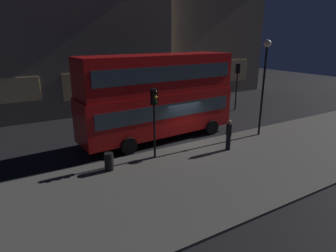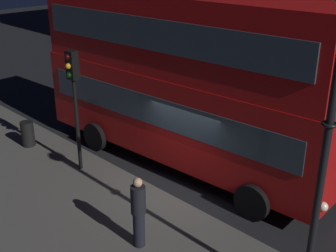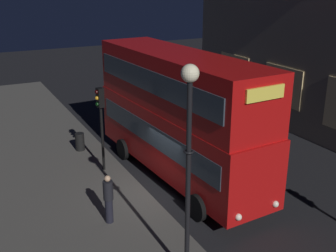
{
  "view_description": "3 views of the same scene",
  "coord_description": "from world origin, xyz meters",
  "px_view_note": "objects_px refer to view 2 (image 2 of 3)",
  "views": [
    {
      "loc": [
        -9.97,
        -14.57,
        6.5
      ],
      "look_at": [
        -1.23,
        0.18,
        1.21
      ],
      "focal_mm": 30.83,
      "sensor_mm": 36.0,
      "label": 1
    },
    {
      "loc": [
        7.78,
        -8.3,
        6.82
      ],
      "look_at": [
        -1.15,
        0.67,
        1.53
      ],
      "focal_mm": 47.02,
      "sensor_mm": 36.0,
      "label": 2
    },
    {
      "loc": [
        13.66,
        -6.74,
        8.32
      ],
      "look_at": [
        -1.35,
        1.0,
        2.36
      ],
      "focal_mm": 44.62,
      "sensor_mm": 36.0,
      "label": 3
    }
  ],
  "objects_px": {
    "street_lamp": "(334,98)",
    "litter_bin": "(28,134)",
    "traffic_light_near_kerb": "(74,86)",
    "pedestrian": "(138,212)",
    "double_decker_bus": "(183,74)"
  },
  "relations": [
    {
      "from": "double_decker_bus",
      "to": "street_lamp",
      "type": "bearing_deg",
      "value": -29.47
    },
    {
      "from": "traffic_light_near_kerb",
      "to": "pedestrian",
      "type": "relative_size",
      "value": 2.1
    },
    {
      "from": "traffic_light_near_kerb",
      "to": "litter_bin",
      "type": "height_order",
      "value": "traffic_light_near_kerb"
    },
    {
      "from": "double_decker_bus",
      "to": "pedestrian",
      "type": "bearing_deg",
      "value": -62.39
    },
    {
      "from": "pedestrian",
      "to": "litter_bin",
      "type": "relative_size",
      "value": 2.02
    },
    {
      "from": "double_decker_bus",
      "to": "traffic_light_near_kerb",
      "type": "distance_m",
      "value": 3.35
    },
    {
      "from": "street_lamp",
      "to": "traffic_light_near_kerb",
      "type": "bearing_deg",
      "value": 178.58
    },
    {
      "from": "double_decker_bus",
      "to": "litter_bin",
      "type": "xyz_separation_m",
      "value": [
        -4.55,
        -3.12,
        -2.47
      ]
    },
    {
      "from": "traffic_light_near_kerb",
      "to": "street_lamp",
      "type": "xyz_separation_m",
      "value": [
        7.95,
        -0.2,
        1.62
      ]
    },
    {
      "from": "double_decker_bus",
      "to": "pedestrian",
      "type": "height_order",
      "value": "double_decker_bus"
    },
    {
      "from": "traffic_light_near_kerb",
      "to": "pedestrian",
      "type": "xyz_separation_m",
      "value": [
        4.23,
        -1.24,
        -1.81
      ]
    },
    {
      "from": "street_lamp",
      "to": "litter_bin",
      "type": "height_order",
      "value": "street_lamp"
    },
    {
      "from": "traffic_light_near_kerb",
      "to": "pedestrian",
      "type": "bearing_deg",
      "value": -22.81
    },
    {
      "from": "street_lamp",
      "to": "double_decker_bus",
      "type": "bearing_deg",
      "value": 153.83
    },
    {
      "from": "street_lamp",
      "to": "pedestrian",
      "type": "distance_m",
      "value": 5.17
    }
  ]
}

